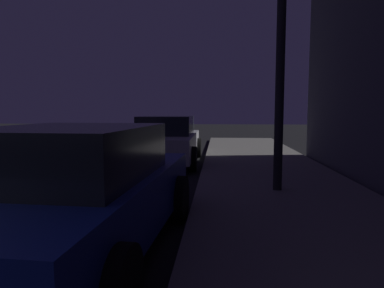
# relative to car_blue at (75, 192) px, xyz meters

# --- Properties ---
(car_blue) EXTENTS (2.23, 4.19, 1.43)m
(car_blue) POSITION_rel_car_blue_xyz_m (0.00, 0.00, 0.00)
(car_blue) COLOR navy
(car_blue) RESTS_ON ground
(car_silver) EXTENTS (1.97, 4.38, 1.43)m
(car_silver) POSITION_rel_car_blue_xyz_m (0.00, 6.66, -0.01)
(car_silver) COLOR #B7B7BF
(car_silver) RESTS_ON ground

